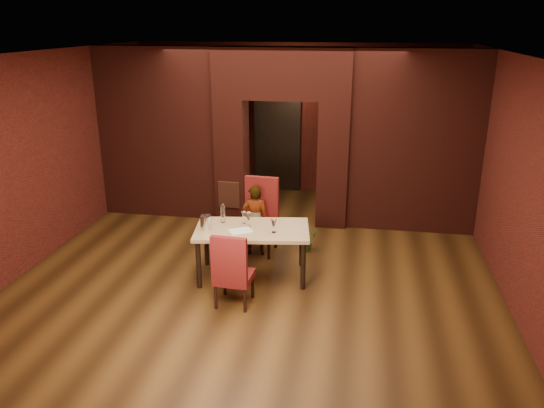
{
  "coord_description": "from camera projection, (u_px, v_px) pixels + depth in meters",
  "views": [
    {
      "loc": [
        1.46,
        -7.41,
        3.63
      ],
      "look_at": [
        0.16,
        0.0,
        1.02
      ],
      "focal_mm": 35.0,
      "sensor_mm": 36.0,
      "label": 1
    }
  ],
  "objects": [
    {
      "name": "floor",
      "position": [
        262.0,
        265.0,
        8.32
      ],
      "size": [
        8.0,
        8.0,
        0.0
      ],
      "primitive_type": "plane",
      "color": "#4B2D12",
      "rests_on": "ground"
    },
    {
      "name": "ceiling",
      "position": [
        260.0,
        53.0,
        7.27
      ],
      "size": [
        7.0,
        8.0,
        0.04
      ],
      "primitive_type": "cube",
      "color": "silver",
      "rests_on": "ground"
    },
    {
      "name": "wall_back",
      "position": [
        296.0,
        119.0,
        11.52
      ],
      "size": [
        7.0,
        0.04,
        3.2
      ],
      "primitive_type": "cube",
      "color": "maroon",
      "rests_on": "ground"
    },
    {
      "name": "wall_front",
      "position": [
        162.0,
        299.0,
        4.07
      ],
      "size": [
        7.0,
        0.04,
        3.2
      ],
      "primitive_type": "cube",
      "color": "maroon",
      "rests_on": "ground"
    },
    {
      "name": "wall_left",
      "position": [
        44.0,
        156.0,
        8.36
      ],
      "size": [
        0.04,
        8.0,
        3.2
      ],
      "primitive_type": "cube",
      "color": "maroon",
      "rests_on": "ground"
    },
    {
      "name": "wall_right",
      "position": [
        512.0,
        178.0,
        7.23
      ],
      "size": [
        0.04,
        8.0,
        3.2
      ],
      "primitive_type": "cube",
      "color": "maroon",
      "rests_on": "ground"
    },
    {
      "name": "pillar_left",
      "position": [
        232.0,
        160.0,
        9.96
      ],
      "size": [
        0.55,
        0.55,
        2.3
      ],
      "primitive_type": "cube",
      "color": "maroon",
      "rests_on": "ground"
    },
    {
      "name": "pillar_right",
      "position": [
        333.0,
        164.0,
        9.65
      ],
      "size": [
        0.55,
        0.55,
        2.3
      ],
      "primitive_type": "cube",
      "color": "maroon",
      "rests_on": "ground"
    },
    {
      "name": "lintel",
      "position": [
        282.0,
        73.0,
        9.28
      ],
      "size": [
        2.45,
        0.55,
        0.9
      ],
      "primitive_type": "cube",
      "color": "maroon",
      "rests_on": "ground"
    },
    {
      "name": "wing_wall_left",
      "position": [
        159.0,
        133.0,
        10.04
      ],
      "size": [
        2.28,
        0.35,
        3.2
      ],
      "primitive_type": "cube",
      "color": "maroon",
      "rests_on": "ground"
    },
    {
      "name": "wing_wall_right",
      "position": [
        415.0,
        143.0,
        9.27
      ],
      "size": [
        2.28,
        0.35,
        3.2
      ],
      "primitive_type": "cube",
      "color": "maroon",
      "rests_on": "ground"
    },
    {
      "name": "vent_panel",
      "position": [
        229.0,
        195.0,
        9.88
      ],
      "size": [
        0.4,
        0.03,
        0.5
      ],
      "primitive_type": "cube",
      "color": "#A44C2F",
      "rests_on": "ground"
    },
    {
      "name": "rear_door",
      "position": [
        277.0,
        144.0,
        11.71
      ],
      "size": [
        0.9,
        0.08,
        2.1
      ],
      "primitive_type": "cube",
      "color": "black",
      "rests_on": "ground"
    },
    {
      "name": "rear_door_frame",
      "position": [
        277.0,
        144.0,
        11.67
      ],
      "size": [
        1.02,
        0.04,
        2.22
      ],
      "primitive_type": "cube",
      "color": "black",
      "rests_on": "ground"
    },
    {
      "name": "dining_table",
      "position": [
        252.0,
        252.0,
        7.83
      ],
      "size": [
        1.76,
        1.15,
        0.77
      ],
      "primitive_type": "cube",
      "rotation": [
        0.0,
        0.0,
        0.14
      ],
      "color": "tan",
      "rests_on": "ground"
    },
    {
      "name": "chair_far",
      "position": [
        258.0,
        217.0,
        8.58
      ],
      "size": [
        0.6,
        0.6,
        1.23
      ],
      "primitive_type": "cube",
      "rotation": [
        0.0,
        0.0,
        -0.07
      ],
      "color": "maroon",
      "rests_on": "ground"
    },
    {
      "name": "chair_near",
      "position": [
        234.0,
        268.0,
        7.02
      ],
      "size": [
        0.5,
        0.5,
        1.04
      ],
      "primitive_type": "cube",
      "rotation": [
        0.0,
        0.0,
        3.09
      ],
      "color": "maroon",
      "rests_on": "ground"
    },
    {
      "name": "person_seated",
      "position": [
        255.0,
        220.0,
        8.52
      ],
      "size": [
        0.45,
        0.32,
        1.17
      ],
      "primitive_type": "imported",
      "rotation": [
        0.0,
        0.0,
        3.23
      ],
      "color": "white",
      "rests_on": "ground"
    },
    {
      "name": "wine_glass_a",
      "position": [
        244.0,
        218.0,
        7.86
      ],
      "size": [
        0.07,
        0.07,
        0.18
      ],
      "primitive_type": null,
      "color": "white",
      "rests_on": "dining_table"
    },
    {
      "name": "wine_glass_b",
      "position": [
        249.0,
        219.0,
        7.75
      ],
      "size": [
        0.09,
        0.09,
        0.21
      ],
      "primitive_type": null,
      "color": "white",
      "rests_on": "dining_table"
    },
    {
      "name": "wine_glass_c",
      "position": [
        274.0,
        226.0,
        7.52
      ],
      "size": [
        0.08,
        0.08,
        0.19
      ],
      "primitive_type": null,
      "color": "white",
      "rests_on": "dining_table"
    },
    {
      "name": "tasting_sheet",
      "position": [
        241.0,
        231.0,
        7.6
      ],
      "size": [
        0.39,
        0.37,
        0.0
      ],
      "primitive_type": "cube",
      "rotation": [
        0.0,
        0.0,
        0.56
      ],
      "color": "white",
      "rests_on": "dining_table"
    },
    {
      "name": "wine_bucket",
      "position": [
        206.0,
        222.0,
        7.65
      ],
      "size": [
        0.16,
        0.16,
        0.2
      ],
      "primitive_type": "cylinder",
      "color": "silver",
      "rests_on": "dining_table"
    },
    {
      "name": "water_bottle",
      "position": [
        223.0,
        213.0,
        7.89
      ],
      "size": [
        0.07,
        0.07,
        0.29
      ],
      "primitive_type": "cylinder",
      "color": "white",
      "rests_on": "dining_table"
    },
    {
      "name": "potted_plant",
      "position": [
        306.0,
        240.0,
        8.79
      ],
      "size": [
        0.44,
        0.45,
        0.37
      ],
      "primitive_type": "imported",
      "rotation": [
        0.0,
        0.0,
        0.82
      ],
      "color": "#2E5C1F",
      "rests_on": "ground"
    }
  ]
}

